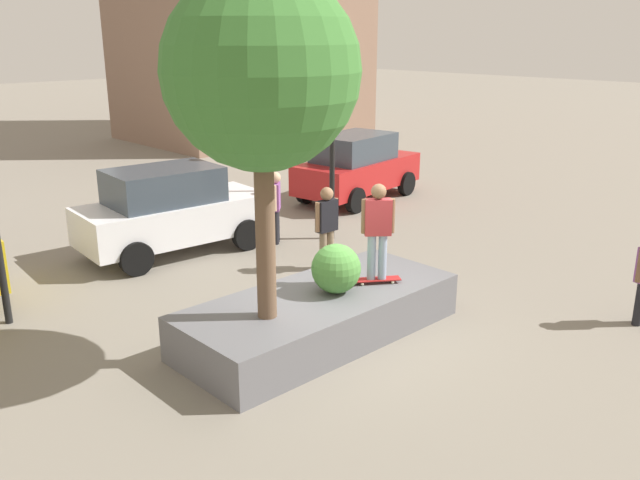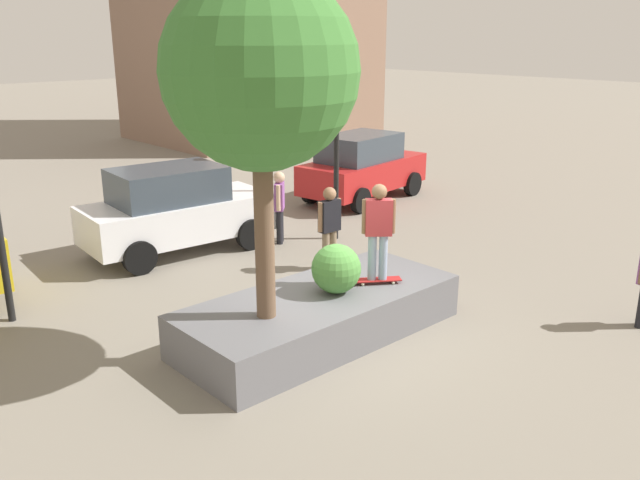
# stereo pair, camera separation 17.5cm
# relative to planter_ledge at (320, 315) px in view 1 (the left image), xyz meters

# --- Properties ---
(ground_plane) EXTENTS (120.00, 120.00, 0.00)m
(ground_plane) POSITION_rel_planter_ledge_xyz_m (0.39, -0.13, -0.36)
(ground_plane) COLOR gray
(planter_ledge) EXTENTS (4.65, 1.94, 0.72)m
(planter_ledge) POSITION_rel_planter_ledge_xyz_m (0.00, 0.00, 0.00)
(planter_ledge) COLOR slate
(planter_ledge) RESTS_ON ground
(plaza_tree) EXTENTS (2.64, 2.64, 4.80)m
(plaza_tree) POSITION_rel_planter_ledge_xyz_m (-1.14, -0.09, 3.81)
(plaza_tree) COLOR brown
(plaza_tree) RESTS_ON planter_ledge
(boxwood_shrub) EXTENTS (0.79, 0.79, 0.79)m
(boxwood_shrub) POSITION_rel_planter_ledge_xyz_m (0.25, -0.10, 0.75)
(boxwood_shrub) COLOR #4C8C3D
(boxwood_shrub) RESTS_ON planter_ledge
(skateboard) EXTENTS (0.78, 0.62, 0.07)m
(skateboard) POSITION_rel_planter_ledge_xyz_m (1.02, -0.28, 0.42)
(skateboard) COLOR #A51E1E
(skateboard) RESTS_ON planter_ledge
(skateboarder) EXTENTS (0.45, 0.41, 1.60)m
(skateboarder) POSITION_rel_planter_ledge_xyz_m (1.02, -0.28, 1.36)
(skateboarder) COLOR #8C9EB7
(skateboarder) RESTS_ON skateboard
(police_car) EXTENTS (4.23, 2.19, 1.91)m
(police_car) POSITION_rel_planter_ledge_xyz_m (0.55, 5.31, 0.61)
(police_car) COLOR white
(police_car) RESTS_ON ground
(sedan_parked) EXTENTS (4.33, 2.40, 1.92)m
(sedan_parked) POSITION_rel_planter_ledge_xyz_m (7.03, 5.91, 0.61)
(sedan_parked) COLOR #B21E1E
(sedan_parked) RESTS_ON ground
(traffic_light_corner) EXTENTS (0.37, 0.37, 4.95)m
(traffic_light_corner) POSITION_rel_planter_ledge_xyz_m (3.82, 3.66, 2.99)
(traffic_light_corner) COLOR black
(traffic_light_corner) RESTS_ON ground
(bystander_watching) EXTENTS (0.45, 0.45, 1.67)m
(bystander_watching) POSITION_rel_planter_ledge_xyz_m (2.65, 4.28, 0.61)
(bystander_watching) COLOR black
(bystander_watching) RESTS_ON ground
(pedestrian_crossing) EXTENTS (0.59, 0.27, 1.73)m
(pedestrian_crossing) POSITION_rel_planter_ledge_xyz_m (2.26, 2.20, 0.64)
(pedestrian_crossing) COLOR #847056
(pedestrian_crossing) RESTS_ON ground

